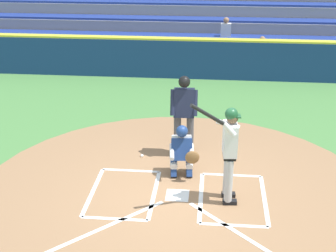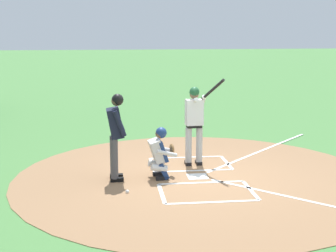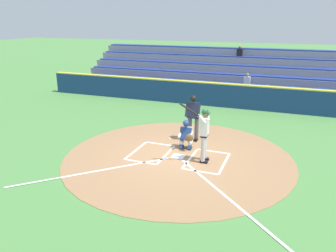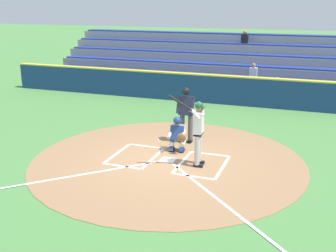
{
  "view_description": "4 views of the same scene",
  "coord_description": "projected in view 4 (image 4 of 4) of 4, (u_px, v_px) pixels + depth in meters",
  "views": [
    {
      "loc": [
        -0.6,
        8.19,
        4.99
      ],
      "look_at": [
        0.24,
        -0.63,
        1.18
      ],
      "focal_mm": 53.06,
      "sensor_mm": 36.0,
      "label": 1
    },
    {
      "loc": [
        10.45,
        -1.89,
        3.26
      ],
      "look_at": [
        0.57,
        -0.72,
        1.27
      ],
      "focal_mm": 53.9,
      "sensor_mm": 36.0,
      "label": 2
    },
    {
      "loc": [
        -3.52,
        10.18,
        4.65
      ],
      "look_at": [
        0.31,
        0.19,
        1.17
      ],
      "focal_mm": 35.39,
      "sensor_mm": 36.0,
      "label": 3
    },
    {
      "loc": [
        -3.93,
        10.79,
        4.51
      ],
      "look_at": [
        0.06,
        -0.19,
        1.0
      ],
      "focal_mm": 44.68,
      "sensor_mm": 36.0,
      "label": 4
    }
  ],
  "objects": [
    {
      "name": "home_plate_and_chalk",
      "position": [
        157.0,
        171.0,
        11.5
      ],
      "size": [
        7.93,
        4.91,
        0.01
      ],
      "color": "white",
      "rests_on": "dirt_circle"
    },
    {
      "name": "batter",
      "position": [
        198.0,
        129.0,
        11.59
      ],
      "size": [
        0.9,
        0.77,
        2.13
      ],
      "color": "#BCBCBC",
      "rests_on": "ground"
    },
    {
      "name": "dirt_circle",
      "position": [
        168.0,
        160.0,
        12.29
      ],
      "size": [
        8.0,
        8.0,
        0.01
      ],
      "primitive_type": "cylinder",
      "color": "#99704C",
      "rests_on": "ground"
    },
    {
      "name": "bleacher_stand",
      "position": [
        241.0,
        69.0,
        22.2
      ],
      "size": [
        20.0,
        5.1,
        3.0
      ],
      "color": "gray",
      "rests_on": "ground"
    },
    {
      "name": "plate_umpire",
      "position": [
        186.0,
        111.0,
        13.58
      ],
      "size": [
        0.59,
        0.42,
        1.86
      ],
      "color": "#4C4C51",
      "rests_on": "ground"
    },
    {
      "name": "ground_plane",
      "position": [
        168.0,
        160.0,
        12.29
      ],
      "size": [
        120.0,
        120.0,
        0.0
      ],
      "primitive_type": "plane",
      "color": "#4C8442"
    },
    {
      "name": "baseball",
      "position": [
        158.0,
        140.0,
        13.99
      ],
      "size": [
        0.07,
        0.07,
        0.07
      ],
      "primitive_type": "sphere",
      "color": "white",
      "rests_on": "ground"
    },
    {
      "name": "backstop_wall",
      "position": [
        224.0,
        90.0,
        18.86
      ],
      "size": [
        22.0,
        0.36,
        1.31
      ],
      "color": "navy",
      "rests_on": "ground"
    },
    {
      "name": "catcher",
      "position": [
        178.0,
        134.0,
        12.85
      ],
      "size": [
        0.63,
        0.62,
        1.13
      ],
      "color": "black",
      "rests_on": "ground"
    }
  ]
}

